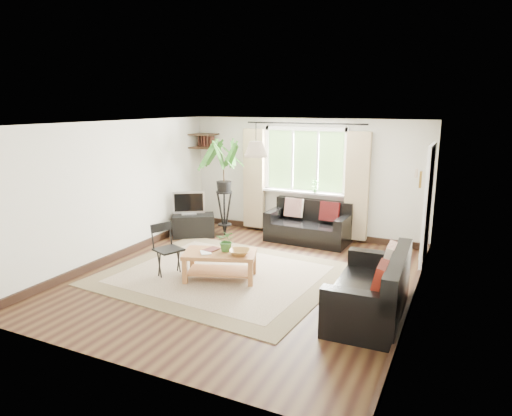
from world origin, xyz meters
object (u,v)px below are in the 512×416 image
at_px(coffee_table, 220,266).
at_px(tv_stand, 193,225).
at_px(palm_stand, 224,188).
at_px(folding_chair, 169,251).
at_px(sofa_back, 308,223).
at_px(sofa_right, 369,286).

height_order(coffee_table, tv_stand, tv_stand).
distance_m(tv_stand, palm_stand, 1.01).
bearing_deg(palm_stand, tv_stand, -145.92).
relative_size(tv_stand, folding_chair, 1.02).
relative_size(sofa_back, palm_stand, 0.80).
distance_m(sofa_back, tv_stand, 2.36).
bearing_deg(sofa_back, tv_stand, -161.96).
distance_m(sofa_right, coffee_table, 2.36).
bearing_deg(sofa_back, coffee_table, -100.76).
relative_size(sofa_back, sofa_right, 0.94).
bearing_deg(coffee_table, folding_chair, -167.24).
xyz_separation_m(sofa_back, palm_stand, (-1.73, -0.29, 0.62)).
relative_size(sofa_back, tv_stand, 1.90).
bearing_deg(palm_stand, coffee_table, -62.38).
distance_m(sofa_back, sofa_right, 3.27).
bearing_deg(tv_stand, palm_stand, 1.03).
xyz_separation_m(tv_stand, folding_chair, (0.87, -2.04, 0.18)).
xyz_separation_m(sofa_back, folding_chair, (-1.40, -2.69, 0.03)).
bearing_deg(tv_stand, folding_chair, -100.07).
distance_m(sofa_back, palm_stand, 1.86).
xyz_separation_m(sofa_back, coffee_table, (-0.57, -2.50, -0.15)).
xyz_separation_m(sofa_right, tv_stand, (-4.03, 2.11, -0.18)).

